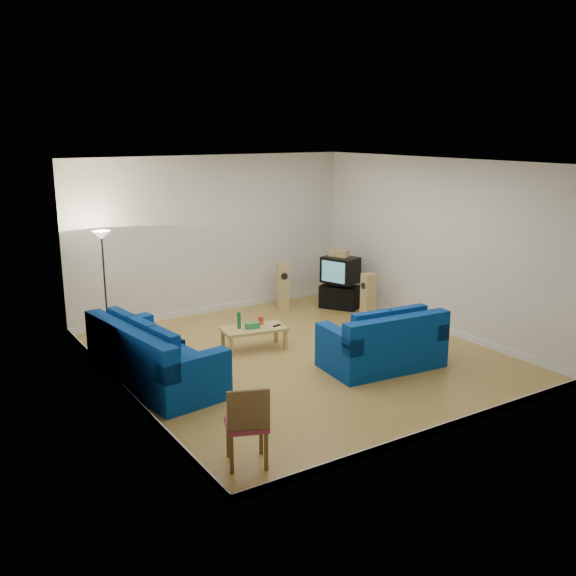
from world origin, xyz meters
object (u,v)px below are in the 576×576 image
sofa_loveseat (384,346)px  tv_stand (340,297)px  television (340,270)px  coffee_table (254,330)px  sofa_three_seat (151,362)px

sofa_loveseat → tv_stand: bearing=69.8°
sofa_loveseat → tv_stand: (1.51, 3.18, -0.11)m
television → coffee_table: bearing=-84.7°
coffee_table → tv_stand: 3.13m
sofa_loveseat → tv_stand: 3.52m
sofa_three_seat → coffee_table: (2.04, 0.53, -0.01)m
sofa_three_seat → tv_stand: sofa_three_seat is taller
coffee_table → tv_stand: (2.83, 1.33, -0.10)m
sofa_loveseat → television: television is taller
coffee_table → tv_stand: tv_stand is taller
tv_stand → television: television is taller
sofa_three_seat → sofa_loveseat: 3.61m
sofa_three_seat → tv_stand: bearing=103.1°
sofa_three_seat → sofa_loveseat: bearing=60.7°
sofa_three_seat → sofa_loveseat: (3.36, -1.32, -0.00)m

